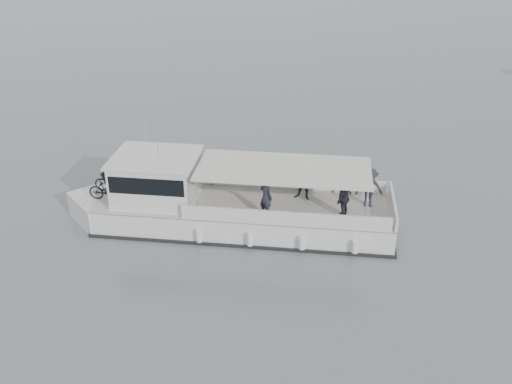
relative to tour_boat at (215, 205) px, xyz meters
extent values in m
plane|color=#525C61|center=(-1.95, 1.18, -0.95)|extent=(1400.00, 1400.00, 0.00)
cube|color=white|center=(1.16, -0.30, -0.49)|extent=(12.45, 6.13, 1.30)
cube|color=white|center=(-4.66, 1.21, -0.49)|extent=(3.16, 3.16, 1.30)
cube|color=beige|center=(1.16, -0.30, 0.16)|extent=(12.45, 6.13, 0.06)
cube|color=black|center=(1.16, -0.30, -0.90)|extent=(12.68, 6.30, 0.18)
cube|color=white|center=(3.30, 0.74, 0.46)|extent=(7.79, 2.11, 0.60)
cube|color=white|center=(2.52, -2.25, 0.46)|extent=(7.79, 2.11, 0.60)
cube|color=white|center=(6.93, -1.80, 0.46)|extent=(0.90, 3.13, 0.60)
cube|color=white|center=(-2.33, 0.60, 1.06)|extent=(3.79, 3.43, 1.80)
cube|color=black|center=(-3.84, 0.99, 1.21)|extent=(1.17, 2.57, 1.16)
cube|color=black|center=(-2.33, 0.60, 1.36)|extent=(3.60, 3.41, 0.70)
cube|color=white|center=(-2.33, 0.60, 2.01)|extent=(4.03, 3.67, 0.10)
cube|color=silver|center=(2.71, -0.71, 1.81)|extent=(7.35, 4.63, 0.08)
cylinder|color=silver|center=(-0.74, -1.26, 0.98)|extent=(0.07, 0.07, 1.65)
cylinder|color=silver|center=(-0.04, 1.46, 0.98)|extent=(0.07, 0.07, 1.65)
cylinder|color=silver|center=(5.47, -2.87, 0.98)|extent=(0.07, 0.07, 1.65)
cylinder|color=silver|center=(6.17, -0.16, 0.98)|extent=(0.07, 0.07, 1.65)
cylinder|color=silver|center=(-2.69, 1.63, 3.31)|extent=(0.04, 0.04, 2.61)
cylinder|color=silver|center=(-2.12, -0.18, 3.11)|extent=(0.04, 0.04, 2.21)
cylinder|color=white|center=(-0.74, -1.63, -0.44)|extent=(0.29, 0.29, 0.50)
cylinder|color=white|center=(1.20, -2.14, -0.44)|extent=(0.29, 0.29, 0.50)
cylinder|color=white|center=(3.14, -2.64, -0.44)|extent=(0.29, 0.29, 0.50)
cylinder|color=white|center=(5.08, -3.15, -0.44)|extent=(0.29, 0.29, 0.50)
imported|color=black|center=(-4.17, 1.50, 0.61)|extent=(1.81, 1.01, 0.90)
imported|color=black|center=(-4.37, 0.72, 0.63)|extent=(1.65, 0.83, 0.95)
imported|color=#262732|center=(1.90, -1.43, 1.00)|extent=(0.68, 0.73, 1.68)
imported|color=#262732|center=(3.67, -0.23, 1.00)|extent=(1.03, 0.96, 1.68)
imported|color=#262732|center=(4.89, -1.89, 1.00)|extent=(0.99, 0.99, 1.68)
imported|color=#262732|center=(6.11, -1.18, 1.00)|extent=(1.19, 0.83, 1.68)
camera|label=1|loc=(-0.90, -20.75, 11.17)|focal=40.00mm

